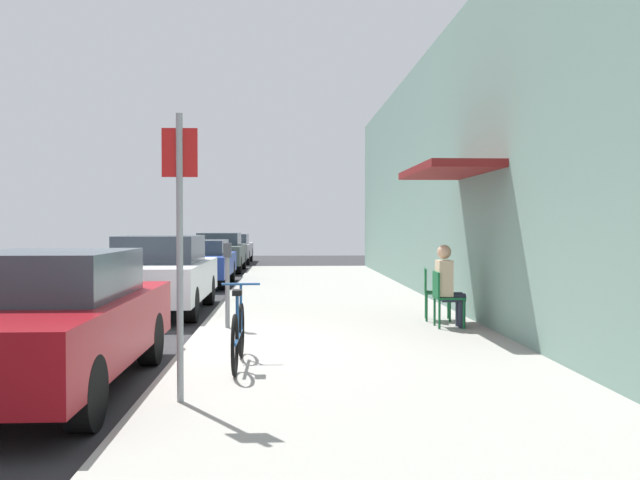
{
  "coord_description": "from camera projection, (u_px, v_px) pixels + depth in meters",
  "views": [
    {
      "loc": [
        1.35,
        -8.85,
        1.71
      ],
      "look_at": [
        2.22,
        8.29,
        1.35
      ],
      "focal_mm": 38.34,
      "sensor_mm": 36.0,
      "label": 1
    }
  ],
  "objects": [
    {
      "name": "ground_plane",
      "position": [
        181.0,
        358.0,
        8.8
      ],
      "size": [
        60.0,
        60.0,
        0.0
      ],
      "primitive_type": "plane",
      "color": "#2D2D30"
    },
    {
      "name": "sidewalk_slab",
      "position": [
        342.0,
        329.0,
        10.91
      ],
      "size": [
        4.5,
        32.0,
        0.12
      ],
      "primitive_type": "cube",
      "color": "#9E9B93",
      "rests_on": "ground_plane"
    },
    {
      "name": "building_facade",
      "position": [
        490.0,
        158.0,
        10.98
      ],
      "size": [
        1.4,
        32.0,
        5.6
      ],
      "color": "gray",
      "rests_on": "ground_plane"
    },
    {
      "name": "parked_car_0",
      "position": [
        47.0,
        320.0,
        7.0
      ],
      "size": [
        1.8,
        4.4,
        1.45
      ],
      "color": "maroon",
      "rests_on": "ground_plane"
    },
    {
      "name": "parked_car_1",
      "position": [
        160.0,
        274.0,
        13.35
      ],
      "size": [
        1.8,
        4.4,
        1.51
      ],
      "color": "silver",
      "rests_on": "ground_plane"
    },
    {
      "name": "parked_car_2",
      "position": [
        199.0,
        261.0,
        19.44
      ],
      "size": [
        1.8,
        4.4,
        1.3
      ],
      "color": "navy",
      "rests_on": "ground_plane"
    },
    {
      "name": "parked_car_3",
      "position": [
        219.0,
        251.0,
        25.4
      ],
      "size": [
        1.8,
        4.4,
        1.44
      ],
      "color": "#47514C",
      "rests_on": "ground_plane"
    },
    {
      "name": "parked_car_4",
      "position": [
        231.0,
        248.0,
        30.98
      ],
      "size": [
        1.8,
        4.4,
        1.33
      ],
      "color": "#B7B7BC",
      "rests_on": "ground_plane"
    },
    {
      "name": "parking_meter",
      "position": [
        227.0,
        279.0,
        10.61
      ],
      "size": [
        0.12,
        0.1,
        1.32
      ],
      "color": "slate",
      "rests_on": "sidewalk_slab"
    },
    {
      "name": "street_sign",
      "position": [
        180.0,
        234.0,
        6.14
      ],
      "size": [
        0.32,
        0.06,
        2.6
      ],
      "color": "gray",
      "rests_on": "sidewalk_slab"
    },
    {
      "name": "bicycle_0",
      "position": [
        238.0,
        334.0,
        7.73
      ],
      "size": [
        0.46,
        1.71,
        0.9
      ],
      "color": "black",
      "rests_on": "sidewalk_slab"
    },
    {
      "name": "cafe_chair_0",
      "position": [
        444.0,
        295.0,
        10.67
      ],
      "size": [
        0.45,
        0.45,
        0.87
      ],
      "color": "#14592D",
      "rests_on": "sidewalk_slab"
    },
    {
      "name": "seated_patron_0",
      "position": [
        448.0,
        283.0,
        10.67
      ],
      "size": [
        0.43,
        0.36,
        1.29
      ],
      "color": "#232838",
      "rests_on": "sidewalk_slab"
    },
    {
      "name": "cafe_chair_1",
      "position": [
        433.0,
        290.0,
        11.49
      ],
      "size": [
        0.51,
        0.51,
        0.87
      ],
      "color": "#14592D",
      "rests_on": "sidewalk_slab"
    }
  ]
}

